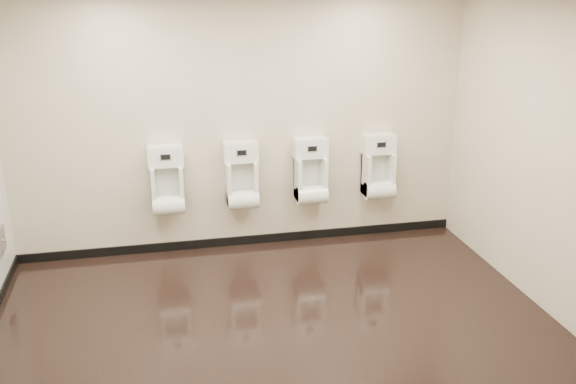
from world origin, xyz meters
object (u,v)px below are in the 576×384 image
Objects in this scene: urinal_1 at (242,180)px; urinal_2 at (311,176)px; urinal_0 at (167,185)px; access_panel at (1,240)px; urinal_3 at (378,171)px.

urinal_2 is (0.78, 0.00, 0.00)m from urinal_1.
urinal_1 and urinal_2 have the same top height.
urinal_2 is at bearing 0.00° from urinal_0.
urinal_0 and urinal_2 have the same top height.
urinal_0 is 1.00× the size of urinal_2.
urinal_1 is at bearing 9.79° from access_panel.
urinal_0 is 1.00× the size of urinal_1.
urinal_3 is at bearing 0.00° from urinal_0.
urinal_1 is 1.58m from urinal_3.
urinal_2 is 0.80m from urinal_3.
urinal_2 is (3.23, 0.42, 0.32)m from access_panel.
urinal_1 is at bearing 180.00° from urinal_2.
urinal_3 is (4.03, 0.42, 0.32)m from access_panel.
urinal_0 reaches higher than access_panel.
access_panel is 2.50m from urinal_1.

